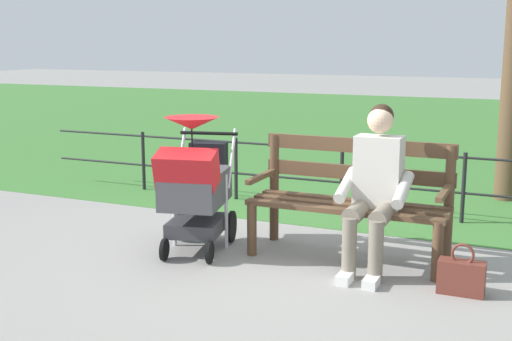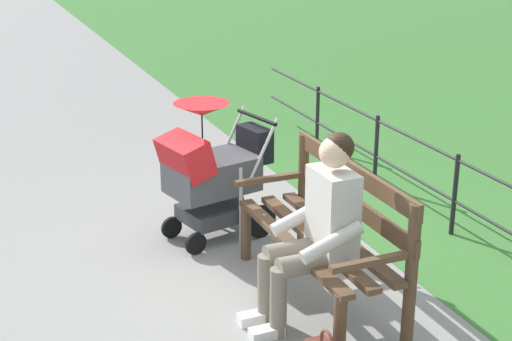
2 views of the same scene
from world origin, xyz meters
name	(u,v)px [view 2 (image 2 of 2)]	position (x,y,z in m)	size (l,w,h in m)	color
ground_plane	(282,267)	(0.00, 0.00, 0.00)	(60.00, 60.00, 0.00)	gray
park_bench	(330,226)	(-0.51, -0.12, 0.53)	(1.60, 0.60, 0.96)	brown
person_on_bench	(317,225)	(-0.75, 0.11, 0.68)	(0.53, 0.74, 1.28)	slate
stroller	(211,169)	(0.71, 0.31, 0.59)	(0.68, 0.97, 1.15)	black
park_fence	(477,199)	(-0.27, -1.54, 0.42)	(7.37, 0.04, 0.70)	black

